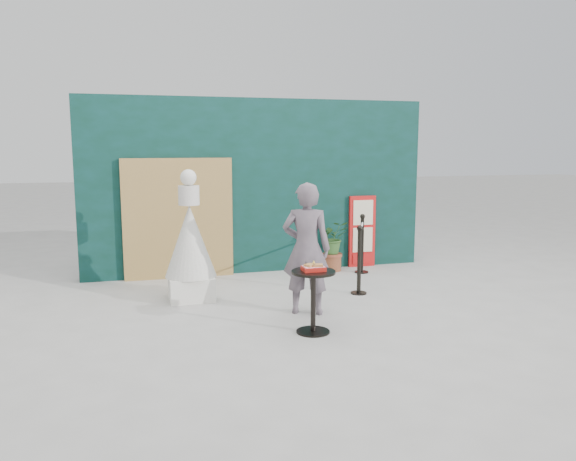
% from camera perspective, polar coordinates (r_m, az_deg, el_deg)
% --- Properties ---
extents(ground, '(60.00, 60.00, 0.00)m').
position_cam_1_polar(ground, '(7.12, 2.65, -9.39)').
color(ground, '#ADAAA5').
rests_on(ground, ground).
extents(back_wall, '(6.00, 0.30, 3.00)m').
position_cam_1_polar(back_wall, '(9.83, -3.08, 4.52)').
color(back_wall, black).
rests_on(back_wall, ground).
extents(bamboo_fence, '(1.80, 0.08, 2.00)m').
position_cam_1_polar(bamboo_fence, '(9.47, -11.08, 1.17)').
color(bamboo_fence, tan).
rests_on(bamboo_fence, ground).
extents(woman, '(0.74, 0.62, 1.74)m').
position_cam_1_polar(woman, '(7.33, 1.89, -1.86)').
color(woman, slate).
rests_on(woman, ground).
extents(menu_board, '(0.50, 0.07, 1.30)m').
position_cam_1_polar(menu_board, '(10.33, 7.54, -0.09)').
color(menu_board, red).
rests_on(menu_board, ground).
extents(statue, '(0.73, 0.73, 1.87)m').
position_cam_1_polar(statue, '(8.14, -9.91, -1.67)').
color(statue, white).
rests_on(statue, ground).
extents(cafe_table, '(0.52, 0.52, 0.75)m').
position_cam_1_polar(cafe_table, '(6.65, 2.58, -6.22)').
color(cafe_table, black).
rests_on(cafe_table, ground).
extents(food_basket, '(0.26, 0.19, 0.11)m').
position_cam_1_polar(food_basket, '(6.58, 2.61, -3.79)').
color(food_basket, red).
rests_on(food_basket, cafe_table).
extents(planter, '(0.52, 0.45, 0.89)m').
position_cam_1_polar(planter, '(9.94, 4.54, -1.17)').
color(planter, brown).
rests_on(planter, ground).
extents(stanchion_barrier, '(0.84, 1.54, 1.03)m').
position_cam_1_polar(stanchion_barrier, '(9.13, 7.40, -2.22)').
color(stanchion_barrier, black).
rests_on(stanchion_barrier, ground).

